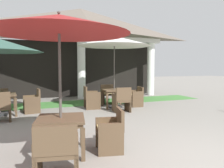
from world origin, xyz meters
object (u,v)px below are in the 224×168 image
at_px(patio_umbrella_mid_right, 114,41).
at_px(patio_chair_mid_right_west, 91,98).
at_px(patio_umbrella_mid_left, 59,25).
at_px(patio_chair_mid_right_east, 136,97).
at_px(patio_table_mid_left, 61,123).
at_px(patio_table_mid_right, 114,92).
at_px(patio_table_near_foreground, 0,97).
at_px(patio_chair_mid_right_north, 108,94).
at_px(patio_chair_mid_left_south, 57,153).
at_px(patio_chair_mid_right_south, 122,101).
at_px(patio_chair_near_foreground_east, 33,102).
at_px(patio_chair_near_foreground_north, 0,100).
at_px(patio_chair_mid_left_east, 111,131).

distance_m(patio_umbrella_mid_right, patio_chair_mid_right_west, 2.46).
bearing_deg(patio_umbrella_mid_left, patio_chair_mid_right_east, 48.28).
distance_m(patio_table_mid_left, patio_table_mid_right, 5.01).
relative_size(patio_table_near_foreground, patio_chair_mid_right_north, 1.32).
relative_size(patio_chair_mid_left_south, patio_chair_mid_right_south, 0.92).
height_order(patio_table_mid_left, patio_umbrella_mid_left, patio_umbrella_mid_left).
bearing_deg(patio_chair_mid_left_south, patio_table_mid_right, 71.79).
height_order(patio_chair_near_foreground_east, patio_chair_mid_right_south, patio_chair_mid_right_south).
bearing_deg(patio_chair_mid_right_east, patio_umbrella_mid_left, 142.90).
bearing_deg(patio_table_mid_left, patio_chair_near_foreground_east, 95.68).
bearing_deg(patio_chair_mid_right_north, patio_chair_mid_right_east, 134.95).
bearing_deg(patio_chair_near_foreground_east, patio_chair_near_foreground_north, 45.10).
relative_size(patio_umbrella_mid_left, patio_chair_mid_right_north, 3.14).
height_order(patio_chair_near_foreground_east, patio_chair_mid_right_west, patio_chair_mid_right_west).
distance_m(patio_chair_mid_right_west, patio_chair_mid_right_south, 1.37).
bearing_deg(patio_chair_mid_right_north, patio_table_mid_left, 66.13).
bearing_deg(patio_table_mid_right, patio_chair_mid_right_west, 175.39).
bearing_deg(patio_table_near_foreground, patio_chair_mid_left_south, -75.78).
xyz_separation_m(patio_chair_mid_left_east, patio_chair_mid_right_south, (1.71, 3.43, 0.03)).
height_order(patio_table_mid_left, patio_chair_mid_left_south, patio_chair_mid_left_south).
distance_m(patio_table_near_foreground, patio_chair_near_foreground_north, 1.09).
height_order(patio_table_mid_right, patio_chair_mid_right_east, patio_chair_mid_right_east).
relative_size(patio_chair_near_foreground_east, patio_chair_mid_right_west, 0.97).
distance_m(patio_chair_mid_left_east, patio_chair_mid_right_east, 5.11).
bearing_deg(patio_table_near_foreground, patio_table_mid_left, -70.43).
relative_size(patio_chair_mid_left_east, patio_chair_mid_right_east, 1.02).
relative_size(patio_umbrella_mid_left, patio_chair_mid_right_west, 3.02).
xyz_separation_m(patio_table_mid_right, patio_chair_mid_right_south, (-0.08, -0.96, -0.22)).
bearing_deg(patio_chair_near_foreground_north, patio_umbrella_mid_right, 161.10).
height_order(patio_table_near_foreground, patio_chair_near_foreground_east, patio_chair_near_foreground_east).
xyz_separation_m(patio_table_near_foreground, patio_chair_mid_right_south, (4.13, -0.94, -0.23)).
xyz_separation_m(patio_chair_near_foreground_east, patio_umbrella_mid_left, (0.43, -4.28, 2.01)).
xyz_separation_m(patio_chair_mid_left_south, patio_chair_mid_right_east, (3.87, 5.07, 0.01)).
xyz_separation_m(patio_table_mid_left, patio_chair_mid_left_east, (0.94, -0.19, -0.21)).
bearing_deg(patio_table_near_foreground, patio_chair_mid_right_east, -0.62).
relative_size(patio_umbrella_mid_right, patio_chair_mid_right_east, 3.63).
bearing_deg(patio_table_near_foreground, patio_chair_near_foreground_north, 95.38).
bearing_deg(patio_chair_mid_right_north, patio_chair_near_foreground_north, 3.59).
bearing_deg(patio_table_mid_right, patio_chair_near_foreground_north, 166.48).
height_order(patio_chair_near_foreground_east, patio_chair_mid_left_south, patio_chair_near_foreground_east).
bearing_deg(patio_chair_near_foreground_north, patio_chair_mid_left_south, 97.36).
height_order(patio_chair_mid_right_east, patio_chair_mid_right_south, patio_chair_mid_right_south).
height_order(patio_umbrella_mid_right, patio_chair_mid_right_north, patio_umbrella_mid_right).
relative_size(patio_chair_mid_left_east, patio_chair_mid_right_south, 0.90).
bearing_deg(patio_table_mid_left, patio_chair_mid_right_south, 50.77).
bearing_deg(patio_chair_mid_right_south, patio_chair_near_foreground_east, 165.86).
xyz_separation_m(patio_table_mid_left, patio_umbrella_mid_right, (2.72, 4.20, 2.07)).
bearing_deg(patio_chair_mid_right_west, patio_chair_mid_right_south, 44.93).
xyz_separation_m(patio_chair_near_foreground_north, patio_umbrella_mid_right, (4.31, -1.04, 2.29)).
relative_size(patio_chair_near_foreground_north, patio_table_mid_right, 0.84).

